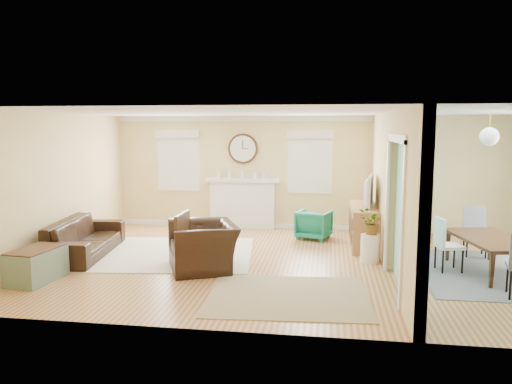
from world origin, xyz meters
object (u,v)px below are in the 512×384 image
at_px(eames_chair, 203,246).
at_px(credenza, 365,226).
at_px(dining_table, 493,256).
at_px(sofa, 84,238).
at_px(green_chair, 314,225).

xyz_separation_m(eames_chair, credenza, (2.77, 2.07, 0.01)).
bearing_deg(eames_chair, credenza, 103.33).
bearing_deg(credenza, dining_table, -40.07).
xyz_separation_m(sofa, dining_table, (7.10, -0.10, -0.04)).
xyz_separation_m(sofa, eames_chair, (2.40, -0.55, 0.06)).
relative_size(sofa, dining_table, 1.36).
height_order(sofa, dining_table, sofa).
bearing_deg(eames_chair, green_chair, 122.02).
height_order(sofa, credenza, credenza).
distance_m(sofa, dining_table, 7.10).
height_order(eames_chair, green_chair, eames_chair).
xyz_separation_m(green_chair, credenza, (1.02, -0.47, 0.10)).
bearing_deg(green_chair, dining_table, 161.56).
bearing_deg(sofa, eames_chair, -110.17).
relative_size(sofa, eames_chair, 1.90).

